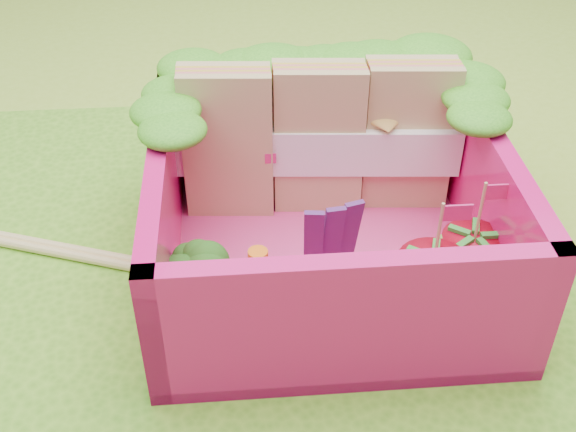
# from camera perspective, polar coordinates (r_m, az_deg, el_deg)

# --- Properties ---
(ground) EXTENTS (14.00, 14.00, 0.00)m
(ground) POSITION_cam_1_polar(r_m,az_deg,el_deg) (2.96, -3.05, -3.56)
(ground) COLOR #96BF35
(ground) RESTS_ON ground
(placemat) EXTENTS (2.60, 2.60, 0.03)m
(placemat) POSITION_cam_1_polar(r_m,az_deg,el_deg) (2.95, -3.06, -3.34)
(placemat) COLOR #5BA425
(placemat) RESTS_ON ground
(bento_floor) EXTENTS (1.30, 1.30, 0.05)m
(bento_floor) POSITION_cam_1_polar(r_m,az_deg,el_deg) (2.89, 3.00, -3.40)
(bento_floor) COLOR #E63A87
(bento_floor) RESTS_ON placemat
(bento_box) EXTENTS (1.30, 1.30, 0.55)m
(bento_box) POSITION_cam_1_polar(r_m,az_deg,el_deg) (2.73, 3.17, 0.57)
(bento_box) COLOR #E81372
(bento_box) RESTS_ON placemat
(lettuce_ruffle) EXTENTS (1.43, 0.77, 0.11)m
(lettuce_ruffle) POSITION_cam_1_polar(r_m,az_deg,el_deg) (2.96, 2.22, 11.29)
(lettuce_ruffle) COLOR #318C19
(lettuce_ruffle) RESTS_ON bento_box
(sandwich_stack) EXTENTS (1.17, 0.26, 0.64)m
(sandwich_stack) POSITION_cam_1_polar(r_m,az_deg,el_deg) (2.97, 2.47, 6.04)
(sandwich_stack) COLOR tan
(sandwich_stack) RESTS_ON bento_floor
(broccoli) EXTENTS (0.31, 0.31, 0.26)m
(broccoli) POSITION_cam_1_polar(r_m,az_deg,el_deg) (2.54, -7.09, -4.27)
(broccoli) COLOR #669548
(broccoli) RESTS_ON bento_floor
(carrot_sticks) EXTENTS (0.08, 0.11, 0.28)m
(carrot_sticks) POSITION_cam_1_polar(r_m,az_deg,el_deg) (2.53, -2.22, -5.70)
(carrot_sticks) COLOR #FF6015
(carrot_sticks) RESTS_ON bento_floor
(purple_wedges) EXTENTS (0.20, 0.08, 0.38)m
(purple_wedges) POSITION_cam_1_polar(r_m,az_deg,el_deg) (2.63, 3.42, -2.13)
(purple_wedges) COLOR #3B1753
(purple_wedges) RESTS_ON bento_floor
(strawberry_left) EXTENTS (0.25, 0.25, 0.49)m
(strawberry_left) POSITION_cam_1_polar(r_m,az_deg,el_deg) (2.58, 11.16, -5.46)
(strawberry_left) COLOR red
(strawberry_left) RESTS_ON bento_floor
(strawberry_right) EXTENTS (0.23, 0.23, 0.47)m
(strawberry_right) POSITION_cam_1_polar(r_m,az_deg,el_deg) (2.73, 14.21, -3.48)
(strawberry_right) COLOR red
(strawberry_right) RESTS_ON bento_floor
(snap_peas) EXTENTS (0.61, 0.59, 0.05)m
(snap_peas) POSITION_cam_1_polar(r_m,az_deg,el_deg) (2.77, 11.82, -5.02)
(snap_peas) COLOR #64AF37
(snap_peas) RESTS_ON bento_floor
(chopsticks) EXTENTS (2.20, 0.83, 0.04)m
(chopsticks) POSITION_cam_1_polar(r_m,az_deg,el_deg) (3.15, -19.77, -2.10)
(chopsticks) COLOR #E1C67B
(chopsticks) RESTS_ON placemat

